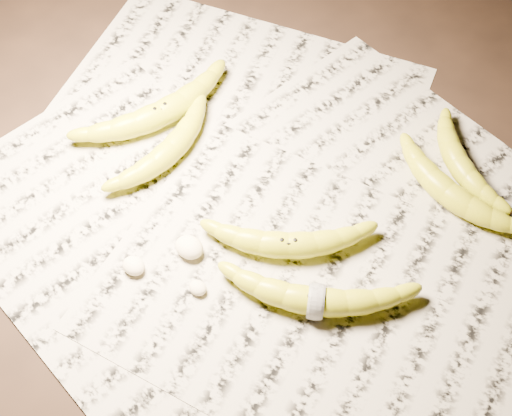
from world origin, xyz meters
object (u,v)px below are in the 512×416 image
Objects in this scene: banana_left_a at (160,112)px; banana_upper_b at (459,161)px; banana_center at (288,244)px; banana_taped at (316,300)px; banana_left_b at (171,148)px; banana_upper_a at (449,192)px.

banana_upper_b is at bearing -45.61° from banana_left_a.
banana_center is 0.09m from banana_taped.
banana_left_b is at bearing 136.87° from banana_center.
banana_taped is 0.26m from banana_upper_a.
banana_center and banana_taped have the same top height.
banana_left_b is 0.32m from banana_taped.
banana_left_b is (0.06, -0.04, -0.00)m from banana_left_a.
banana_left_a is at bearing 132.77° from banana_taped.
banana_left_b is 1.14× the size of banana_upper_b.
banana_upper_a is (0.42, 0.14, -0.00)m from banana_left_a.
banana_left_a is 1.15× the size of banana_center.
banana_upper_a is 1.16× the size of banana_upper_b.
banana_upper_b is (0.41, 0.20, -0.00)m from banana_left_a.
banana_taped is (0.08, -0.05, 0.00)m from banana_center.
banana_left_a is 0.07m from banana_left_b.
banana_taped is 1.36× the size of banana_upper_b.
banana_upper_a is (0.05, 0.25, -0.00)m from banana_taped.
banana_center is at bearing -84.71° from banana_left_a.
banana_left_a is 0.30m from banana_center.
banana_left_b is at bearing -143.29° from banana_upper_a.
banana_taped is at bearing -104.61° from banana_left_b.
banana_upper_a is at bearing -53.21° from banana_left_a.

